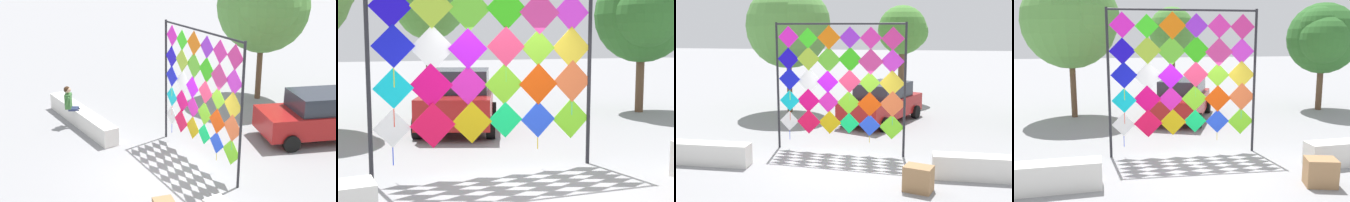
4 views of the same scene
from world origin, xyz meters
TOP-DOWN VIEW (x-y plane):
  - ground at (0.00, 0.00)m, footprint 120.00×120.00m
  - kite_display_rack at (-0.24, 1.22)m, footprint 3.96×0.41m
  - parked_car at (0.72, 5.58)m, footprint 3.23×4.39m
  - cardboard_box_large at (2.08, -1.51)m, footprint 0.75×0.63m
  - tree_far_right at (1.42, 10.45)m, footprint 2.51×2.44m
  - tree_palm_like at (-3.34, 6.75)m, footprint 3.74×3.65m
  - tree_broadleaf at (7.01, 5.87)m, footprint 3.09×3.33m

SIDE VIEW (x-z plane):
  - ground at x=0.00m, z-range 0.00..0.00m
  - cardboard_box_large at x=2.08m, z-range 0.00..0.60m
  - parked_car at x=0.72m, z-range 0.01..1.58m
  - kite_display_rack at x=-0.24m, z-range 0.29..4.18m
  - tree_broadleaf at x=7.01m, z-range 0.89..5.61m
  - tree_far_right at x=1.42m, z-range 1.14..5.98m
  - tree_palm_like at x=-3.34m, z-range 1.03..6.65m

